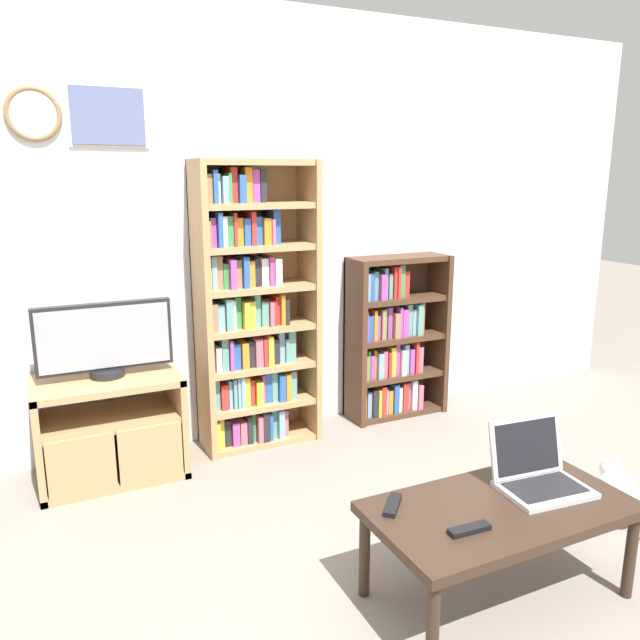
{
  "coord_description": "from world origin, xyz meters",
  "views": [
    {
      "loc": [
        -1.12,
        -1.55,
        1.63
      ],
      "look_at": [
        0.16,
        1.13,
        0.93
      ],
      "focal_mm": 35.0,
      "sensor_mm": 36.0,
      "label": 1
    }
  ],
  "objects_px": {
    "television": "(105,340)",
    "bookshelf_short": "(391,341)",
    "bookshelf_tall": "(250,313)",
    "laptop": "(537,471)",
    "tv_stand": "(110,427)",
    "remote_far_from_laptop": "(393,505)",
    "cat": "(617,494)",
    "coffee_table": "(500,514)",
    "remote_near_laptop": "(469,529)"
  },
  "relations": [
    {
      "from": "coffee_table",
      "to": "laptop",
      "type": "height_order",
      "value": "laptop"
    },
    {
      "from": "television",
      "to": "coffee_table",
      "type": "xyz_separation_m",
      "value": [
        1.22,
        -1.72,
        -0.42
      ]
    },
    {
      "from": "coffee_table",
      "to": "laptop",
      "type": "xyz_separation_m",
      "value": [
        0.23,
        0.05,
        0.11
      ]
    },
    {
      "from": "remote_near_laptop",
      "to": "remote_far_from_laptop",
      "type": "xyz_separation_m",
      "value": [
        -0.16,
        0.26,
        0.0
      ]
    },
    {
      "from": "bookshelf_tall",
      "to": "laptop",
      "type": "xyz_separation_m",
      "value": [
        0.6,
        -1.75,
        -0.36
      ]
    },
    {
      "from": "tv_stand",
      "to": "bookshelf_short",
      "type": "distance_m",
      "value": 1.88
    },
    {
      "from": "bookshelf_tall",
      "to": "remote_far_from_laptop",
      "type": "height_order",
      "value": "bookshelf_tall"
    },
    {
      "from": "tv_stand",
      "to": "cat",
      "type": "height_order",
      "value": "tv_stand"
    },
    {
      "from": "tv_stand",
      "to": "remote_far_from_laptop",
      "type": "xyz_separation_m",
      "value": [
        0.84,
        -1.53,
        0.12
      ]
    },
    {
      "from": "tv_stand",
      "to": "television",
      "type": "height_order",
      "value": "television"
    },
    {
      "from": "television",
      "to": "bookshelf_short",
      "type": "distance_m",
      "value": 1.87
    },
    {
      "from": "tv_stand",
      "to": "bookshelf_short",
      "type": "height_order",
      "value": "bookshelf_short"
    },
    {
      "from": "bookshelf_tall",
      "to": "bookshelf_short",
      "type": "height_order",
      "value": "bookshelf_tall"
    },
    {
      "from": "bookshelf_short",
      "to": "tv_stand",
      "type": "bearing_deg",
      "value": -175.75
    },
    {
      "from": "laptop",
      "to": "remote_far_from_laptop",
      "type": "relative_size",
      "value": 2.47
    },
    {
      "from": "tv_stand",
      "to": "remote_far_from_laptop",
      "type": "bearing_deg",
      "value": -61.26
    },
    {
      "from": "tv_stand",
      "to": "bookshelf_short",
      "type": "bearing_deg",
      "value": 4.25
    },
    {
      "from": "laptop",
      "to": "television",
      "type": "bearing_deg",
      "value": 135.97
    },
    {
      "from": "remote_far_from_laptop",
      "to": "cat",
      "type": "height_order",
      "value": "remote_far_from_laptop"
    },
    {
      "from": "tv_stand",
      "to": "laptop",
      "type": "distance_m",
      "value": 2.2
    },
    {
      "from": "cat",
      "to": "television",
      "type": "bearing_deg",
      "value": 162.36
    },
    {
      "from": "tv_stand",
      "to": "laptop",
      "type": "height_order",
      "value": "laptop"
    },
    {
      "from": "coffee_table",
      "to": "laptop",
      "type": "relative_size",
      "value": 2.79
    },
    {
      "from": "television",
      "to": "remote_near_laptop",
      "type": "height_order",
      "value": "television"
    },
    {
      "from": "remote_far_from_laptop",
      "to": "cat",
      "type": "relative_size",
      "value": 0.3
    },
    {
      "from": "bookshelf_short",
      "to": "remote_near_laptop",
      "type": "bearing_deg",
      "value": -114.26
    },
    {
      "from": "bookshelf_tall",
      "to": "coffee_table",
      "type": "height_order",
      "value": "bookshelf_tall"
    },
    {
      "from": "laptop",
      "to": "cat",
      "type": "height_order",
      "value": "laptop"
    },
    {
      "from": "remote_near_laptop",
      "to": "bookshelf_short",
      "type": "bearing_deg",
      "value": 158.45
    },
    {
      "from": "laptop",
      "to": "remote_near_laptop",
      "type": "xyz_separation_m",
      "value": [
        -0.46,
        -0.15,
        -0.06
      ]
    },
    {
      "from": "tv_stand",
      "to": "television",
      "type": "distance_m",
      "value": 0.49
    },
    {
      "from": "remote_far_from_laptop",
      "to": "television",
      "type": "bearing_deg",
      "value": -19.82
    },
    {
      "from": "television",
      "to": "cat",
      "type": "xyz_separation_m",
      "value": [
        2.12,
        -1.53,
        -0.64
      ]
    },
    {
      "from": "tv_stand",
      "to": "laptop",
      "type": "xyz_separation_m",
      "value": [
        1.45,
        -1.64,
        0.17
      ]
    },
    {
      "from": "bookshelf_tall",
      "to": "cat",
      "type": "distance_m",
      "value": 2.17
    },
    {
      "from": "bookshelf_tall",
      "to": "remote_near_laptop",
      "type": "xyz_separation_m",
      "value": [
        0.14,
        -1.9,
        -0.42
      ]
    },
    {
      "from": "remote_near_laptop",
      "to": "remote_far_from_laptop",
      "type": "height_order",
      "value": "same"
    },
    {
      "from": "tv_stand",
      "to": "remote_near_laptop",
      "type": "distance_m",
      "value": 2.05
    },
    {
      "from": "laptop",
      "to": "remote_far_from_laptop",
      "type": "height_order",
      "value": "laptop"
    },
    {
      "from": "bookshelf_tall",
      "to": "laptop",
      "type": "bearing_deg",
      "value": -71.2
    },
    {
      "from": "laptop",
      "to": "remote_far_from_laptop",
      "type": "distance_m",
      "value": 0.62
    },
    {
      "from": "remote_near_laptop",
      "to": "remote_far_from_laptop",
      "type": "relative_size",
      "value": 1.09
    },
    {
      "from": "television",
      "to": "bookshelf_tall",
      "type": "height_order",
      "value": "bookshelf_tall"
    },
    {
      "from": "bookshelf_tall",
      "to": "coffee_table",
      "type": "distance_m",
      "value": 1.9
    },
    {
      "from": "bookshelf_short",
      "to": "remote_far_from_laptop",
      "type": "relative_size",
      "value": 7.42
    },
    {
      "from": "bookshelf_short",
      "to": "laptop",
      "type": "bearing_deg",
      "value": -103.04
    },
    {
      "from": "bookshelf_short",
      "to": "coffee_table",
      "type": "xyz_separation_m",
      "value": [
        -0.64,
        -1.83,
        -0.17
      ]
    },
    {
      "from": "television",
      "to": "coffee_table",
      "type": "bearing_deg",
      "value": -54.79
    },
    {
      "from": "laptop",
      "to": "remote_far_from_laptop",
      "type": "bearing_deg",
      "value": 175.24
    },
    {
      "from": "television",
      "to": "remote_far_from_laptop",
      "type": "relative_size",
      "value": 4.73
    }
  ]
}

